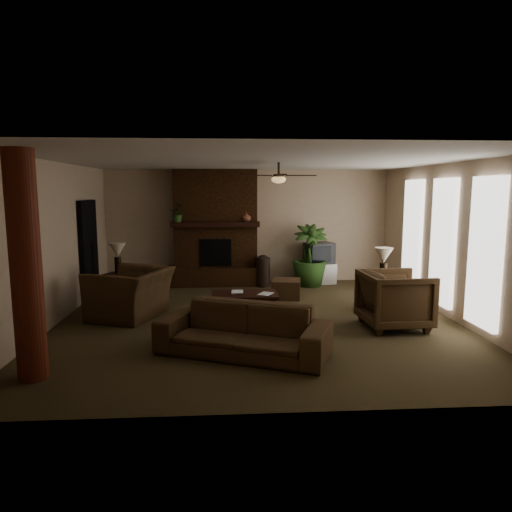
{
  "coord_description": "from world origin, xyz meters",
  "views": [
    {
      "loc": [
        -0.55,
        -8.0,
        2.32
      ],
      "look_at": [
        0.0,
        0.4,
        1.1
      ],
      "focal_mm": 32.25,
      "sensor_mm": 36.0,
      "label": 1
    }
  ],
  "objects": [
    {
      "name": "room_shell",
      "position": [
        0.0,
        0.0,
        1.4
      ],
      "size": [
        7.0,
        7.0,
        7.0
      ],
      "color": "#4B3E25",
      "rests_on": "ground"
    },
    {
      "name": "fireplace",
      "position": [
        -0.8,
        3.22,
        1.16
      ],
      "size": [
        2.4,
        0.7,
        2.8
      ],
      "color": "#442612",
      "rests_on": "ground"
    },
    {
      "name": "windows",
      "position": [
        3.45,
        0.2,
        1.35
      ],
      "size": [
        0.08,
        3.65,
        2.35
      ],
      "color": "white",
      "rests_on": "ground"
    },
    {
      "name": "log_column",
      "position": [
        -2.95,
        -2.4,
        1.4
      ],
      "size": [
        0.36,
        0.36,
        2.8
      ],
      "primitive_type": "cylinder",
      "color": "maroon",
      "rests_on": "ground"
    },
    {
      "name": "doorway",
      "position": [
        -3.44,
        1.8,
        1.05
      ],
      "size": [
        0.1,
        1.0,
        2.1
      ],
      "primitive_type": "cube",
      "color": "black",
      "rests_on": "ground"
    },
    {
      "name": "ceiling_fan",
      "position": [
        0.4,
        0.3,
        2.53
      ],
      "size": [
        1.35,
        1.35,
        0.37
      ],
      "color": "black",
      "rests_on": "ceiling"
    },
    {
      "name": "sofa",
      "position": [
        -0.32,
        -1.73,
        0.47
      ],
      "size": [
        2.49,
        1.57,
        0.94
      ],
      "primitive_type": "imported",
      "rotation": [
        0.0,
        0.0,
        -0.39
      ],
      "color": "#49341F",
      "rests_on": "ground"
    },
    {
      "name": "armchair_left",
      "position": [
        -2.3,
        0.34,
        0.59
      ],
      "size": [
        1.3,
        1.58,
        1.18
      ],
      "primitive_type": "imported",
      "rotation": [
        0.0,
        0.0,
        -1.93
      ],
      "color": "#49341F",
      "rests_on": "ground"
    },
    {
      "name": "armchair_right",
      "position": [
        2.28,
        -0.62,
        0.53
      ],
      "size": [
        1.02,
        1.08,
        1.07
      ],
      "primitive_type": "imported",
      "rotation": [
        0.0,
        0.0,
        1.62
      ],
      "color": "#49341F",
      "rests_on": "ground"
    },
    {
      "name": "coffee_table",
      "position": [
        -0.22,
        0.25,
        0.37
      ],
      "size": [
        1.2,
        0.7,
        0.43
      ],
      "color": "black",
      "rests_on": "ground"
    },
    {
      "name": "ottoman",
      "position": [
        0.73,
        1.63,
        0.2
      ],
      "size": [
        0.7,
        0.7,
        0.4
      ],
      "primitive_type": "cube",
      "rotation": [
        0.0,
        0.0,
        -0.18
      ],
      "color": "#49341F",
      "rests_on": "ground"
    },
    {
      "name": "tv_stand",
      "position": [
        1.71,
        3.15,
        0.25
      ],
      "size": [
        0.92,
        0.63,
        0.5
      ],
      "primitive_type": "cube",
      "rotation": [
        0.0,
        0.0,
        0.16
      ],
      "color": "silver",
      "rests_on": "ground"
    },
    {
      "name": "tv",
      "position": [
        1.75,
        3.14,
        0.76
      ],
      "size": [
        0.78,
        0.71,
        0.52
      ],
      "color": "#333335",
      "rests_on": "tv_stand"
    },
    {
      "name": "floor_vase",
      "position": [
        0.33,
        2.86,
        0.43
      ],
      "size": [
        0.34,
        0.34,
        0.77
      ],
      "color": "black",
      "rests_on": "ground"
    },
    {
      "name": "floor_plant",
      "position": [
        1.46,
        2.88,
        0.42
      ],
      "size": [
        0.93,
        1.54,
        0.83
      ],
      "primitive_type": "imported",
      "rotation": [
        0.0,
        0.0,
        0.07
      ],
      "color": "#305421",
      "rests_on": "ground"
    },
    {
      "name": "side_table_left",
      "position": [
        -2.88,
        1.75,
        0.28
      ],
      "size": [
        0.66,
        0.66,
        0.55
      ],
      "primitive_type": "cube",
      "rotation": [
        0.0,
        0.0,
        -0.41
      ],
      "color": "black",
      "rests_on": "ground"
    },
    {
      "name": "lamp_left",
      "position": [
        -2.85,
        1.8,
        1.0
      ],
      "size": [
        0.4,
        0.4,
        0.65
      ],
      "color": "black",
      "rests_on": "side_table_left"
    },
    {
      "name": "side_table_right",
      "position": [
        2.48,
        0.64,
        0.28
      ],
      "size": [
        0.65,
        0.65,
        0.55
      ],
      "primitive_type": "cube",
      "rotation": [
        0.0,
        0.0,
        0.38
      ],
      "color": "black",
      "rests_on": "ground"
    },
    {
      "name": "lamp_right",
      "position": [
        2.52,
        0.67,
        1.0
      ],
      "size": [
        0.42,
        0.42,
        0.65
      ],
      "color": "black",
      "rests_on": "side_table_right"
    },
    {
      "name": "mantel_plant",
      "position": [
        -1.67,
        2.92,
        1.72
      ],
      "size": [
        0.42,
        0.46,
        0.33
      ],
      "primitive_type": "imported",
      "rotation": [
        0.0,
        0.0,
        0.1
      ],
      "color": "#305421",
      "rests_on": "fireplace"
    },
    {
      "name": "mantel_vase",
      "position": [
        -0.06,
        3.02,
        1.67
      ],
      "size": [
        0.23,
        0.24,
        0.22
      ],
      "primitive_type": "imported",
      "rotation": [
        0.0,
        0.0,
        0.07
      ],
      "color": "brown",
      "rests_on": "fireplace"
    },
    {
      "name": "book_a",
      "position": [
        -0.46,
        0.3,
        0.57
      ],
      "size": [
        0.22,
        0.03,
        0.29
      ],
      "primitive_type": "imported",
      "rotation": [
        0.0,
        0.0,
        -0.02
      ],
      "color": "#999999",
      "rests_on": "coffee_table"
    },
    {
      "name": "book_b",
      "position": [
        0.06,
        0.17,
        0.58
      ],
      "size": [
        0.2,
        0.13,
        0.29
      ],
      "primitive_type": "imported",
      "rotation": [
        0.0,
        0.0,
        -0.53
      ],
      "color": "#999999",
      "rests_on": "coffee_table"
    }
  ]
}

